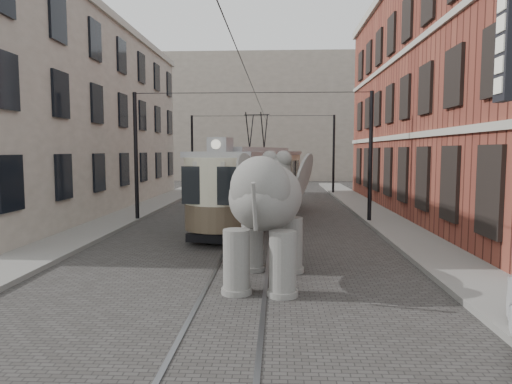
{
  "coord_description": "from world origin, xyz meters",
  "views": [
    {
      "loc": [
        1.02,
        -15.12,
        3.34
      ],
      "look_at": [
        0.36,
        -1.49,
        2.1
      ],
      "focal_mm": 32.25,
      "sensor_mm": 36.0,
      "label": 1
    }
  ],
  "objects": [
    {
      "name": "ground",
      "position": [
        0.0,
        0.0,
        0.0
      ],
      "size": [
        120.0,
        120.0,
        0.0
      ],
      "primitive_type": "plane",
      "color": "#3B3936"
    },
    {
      "name": "tram_rails",
      "position": [
        0.0,
        0.0,
        0.01
      ],
      "size": [
        1.54,
        80.0,
        0.02
      ],
      "primitive_type": null,
      "color": "slate",
      "rests_on": "ground"
    },
    {
      "name": "sidewalk_right",
      "position": [
        6.0,
        0.0,
        0.07
      ],
      "size": [
        2.0,
        60.0,
        0.15
      ],
      "primitive_type": "cube",
      "color": "slate",
      "rests_on": "ground"
    },
    {
      "name": "sidewalk_left",
      "position": [
        -6.5,
        0.0,
        0.07
      ],
      "size": [
        2.0,
        60.0,
        0.15
      ],
      "primitive_type": "cube",
      "color": "slate",
      "rests_on": "ground"
    },
    {
      "name": "brick_building",
      "position": [
        11.0,
        9.0,
        6.0
      ],
      "size": [
        8.0,
        26.0,
        12.0
      ],
      "primitive_type": "cube",
      "color": "brown",
      "rests_on": "ground"
    },
    {
      "name": "stucco_building",
      "position": [
        -11.0,
        10.0,
        5.0
      ],
      "size": [
        7.0,
        24.0,
        10.0
      ],
      "primitive_type": "cube",
      "color": "gray",
      "rests_on": "ground"
    },
    {
      "name": "distant_block",
      "position": [
        0.0,
        40.0,
        7.0
      ],
      "size": [
        28.0,
        10.0,
        14.0
      ],
      "primitive_type": "cube",
      "color": "gray",
      "rests_on": "ground"
    },
    {
      "name": "catenary",
      "position": [
        -0.2,
        5.0,
        3.0
      ],
      "size": [
        11.0,
        30.2,
        6.0
      ],
      "primitive_type": null,
      "color": "black",
      "rests_on": "ground"
    },
    {
      "name": "tram",
      "position": [
        -0.0,
        6.77,
        2.53
      ],
      "size": [
        4.93,
        13.03,
        5.07
      ],
      "primitive_type": null,
      "rotation": [
        0.0,
        0.0,
        -0.18
      ],
      "color": "beige",
      "rests_on": "ground"
    },
    {
      "name": "elephant",
      "position": [
        0.72,
        -3.66,
        1.68
      ],
      "size": [
        3.66,
        5.82,
        3.37
      ],
      "primitive_type": null,
      "rotation": [
        0.0,
        0.0,
        -0.12
      ],
      "color": "#615F5A",
      "rests_on": "ground"
    }
  ]
}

